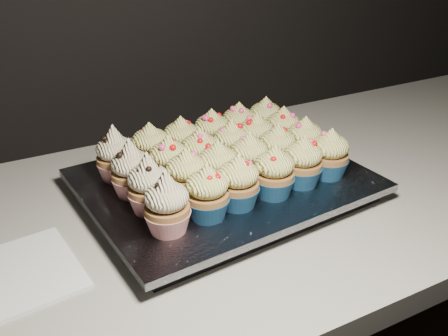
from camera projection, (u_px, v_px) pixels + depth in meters
worktop at (167, 222)px, 0.80m from camera, size 2.44×0.64×0.04m
napkin at (15, 275)px, 0.65m from camera, size 0.17×0.17×0.00m
baking_tray at (224, 189)px, 0.83m from camera, size 0.43×0.34×0.02m
foil_lining at (224, 180)px, 0.82m from camera, size 0.47×0.38×0.01m
cupcake_0 at (167, 205)px, 0.66m from camera, size 0.06×0.06×0.10m
cupcake_1 at (207, 194)px, 0.69m from camera, size 0.06×0.06×0.08m
cupcake_2 at (238, 183)px, 0.72m from camera, size 0.06×0.06×0.08m
cupcake_3 at (274, 173)px, 0.75m from camera, size 0.06×0.06×0.08m
cupcake_4 at (302, 163)px, 0.78m from camera, size 0.06×0.06×0.08m
cupcake_5 at (329, 155)px, 0.80m from camera, size 0.06×0.06×0.08m
cupcake_6 at (149, 186)px, 0.71m from camera, size 0.06×0.06×0.10m
cupcake_7 at (186, 176)px, 0.74m from camera, size 0.06×0.06×0.08m
cupcake_8 at (218, 168)px, 0.76m from camera, size 0.06×0.06×0.08m
cupcake_9 at (249, 159)px, 0.79m from camera, size 0.06×0.06×0.08m
cupcake_10 at (277, 150)px, 0.82m from camera, size 0.06×0.06×0.08m
cupcake_11 at (304, 142)px, 0.85m from camera, size 0.06×0.06×0.08m
cupcake_12 at (131, 171)px, 0.75m from camera, size 0.06×0.06×0.10m
cupcake_13 at (169, 163)px, 0.78m from camera, size 0.06×0.06×0.08m
cupcake_14 at (200, 154)px, 0.80m from camera, size 0.06×0.06×0.08m
cupcake_15 at (231, 145)px, 0.83m from camera, size 0.06×0.06×0.08m
cupcake_16 at (256, 138)px, 0.86m from camera, size 0.06×0.06×0.08m
cupcake_17 at (282, 131)px, 0.89m from camera, size 0.06×0.06×0.08m
cupcake_18 at (116, 156)px, 0.79m from camera, size 0.06×0.06×0.10m
cupcake_19 at (151, 148)px, 0.82m from camera, size 0.06×0.06×0.08m
cupcake_20 at (181, 141)px, 0.85m from camera, size 0.06×0.06×0.08m
cupcake_21 at (212, 133)px, 0.88m from camera, size 0.06×0.06×0.08m
cupcake_22 at (239, 126)px, 0.91m from camera, size 0.06×0.06×0.08m
cupcake_23 at (265, 120)px, 0.93m from camera, size 0.06×0.06×0.08m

